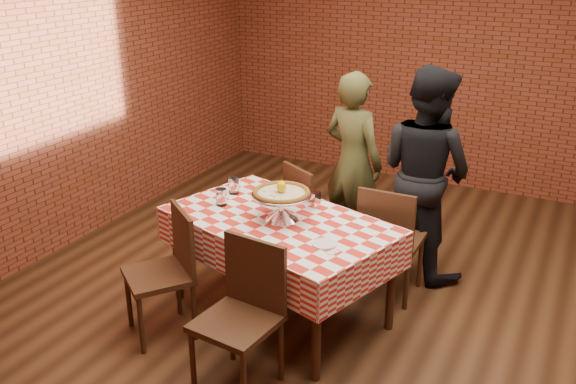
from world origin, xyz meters
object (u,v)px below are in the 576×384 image
(water_glass_right, at_px, (234,186))
(condiment_caddy, at_px, (313,200))
(diner_black, at_px, (425,172))
(diner_olive, at_px, (353,162))
(water_glass_left, at_px, (221,197))
(chair_far_left, at_px, (315,213))
(pizza, at_px, (281,193))
(chair_far_right, at_px, (392,239))
(chair_near_right, at_px, (236,322))
(chair_near_left, at_px, (158,276))
(pizza_stand, at_px, (281,207))
(table, at_px, (280,267))

(water_glass_right, distance_m, condiment_caddy, 0.66)
(diner_black, bearing_deg, diner_olive, 13.19)
(water_glass_left, relative_size, chair_far_left, 0.14)
(pizza, distance_m, diner_black, 1.34)
(chair_far_left, xyz_separation_m, chair_far_right, (0.74, -0.22, 0.02))
(chair_far_right, bearing_deg, chair_near_right, 72.24)
(chair_near_right, relative_size, diner_olive, 0.58)
(diner_olive, height_order, diner_black, diner_black)
(chair_near_left, bearing_deg, condiment_caddy, 86.74)
(water_glass_left, distance_m, chair_far_right, 1.33)
(water_glass_left, bearing_deg, pizza_stand, -2.89)
(pizza, xyz_separation_m, chair_near_right, (0.14, -0.85, -0.49))
(water_glass_left, xyz_separation_m, condiment_caddy, (0.62, 0.25, 0.00))
(pizza_stand, distance_m, chair_far_right, 0.97)
(chair_near_right, xyz_separation_m, diner_olive, (-0.11, 2.14, 0.33))
(pizza_stand, bearing_deg, chair_far_right, 46.50)
(pizza, xyz_separation_m, water_glass_right, (-0.55, 0.26, -0.13))
(table, height_order, chair_near_left, chair_near_left)
(table, height_order, water_glass_right, water_glass_right)
(water_glass_left, xyz_separation_m, chair_near_right, (0.65, -0.88, -0.36))
(chair_near_right, height_order, diner_olive, diner_olive)
(table, bearing_deg, chair_far_left, 97.26)
(chair_far_left, height_order, diner_black, diner_black)
(chair_far_left, bearing_deg, chair_far_right, -166.20)
(chair_near_right, xyz_separation_m, diner_black, (0.56, 2.00, 0.39))
(condiment_caddy, bearing_deg, diner_olive, 107.00)
(pizza_stand, relative_size, condiment_caddy, 3.29)
(water_glass_left, relative_size, chair_near_left, 0.14)
(pizza, bearing_deg, pizza_stand, -90.00)
(water_glass_left, bearing_deg, pizza, -2.89)
(table, relative_size, chair_far_right, 1.72)
(pizza_stand, xyz_separation_m, water_glass_right, (-0.55, 0.26, -0.03))
(chair_near_left, bearing_deg, chair_far_right, 82.06)
(water_glass_right, distance_m, chair_far_right, 1.27)
(chair_near_left, relative_size, chair_far_left, 1.02)
(condiment_caddy, height_order, chair_near_left, chair_near_left)
(table, bearing_deg, water_glass_left, 176.62)
(table, relative_size, chair_far_left, 1.78)
(pizza_stand, relative_size, diner_black, 0.25)
(water_glass_right, relative_size, chair_near_left, 0.14)
(pizza, height_order, water_glass_right, pizza)
(chair_near_left, relative_size, diner_black, 0.53)
(chair_near_left, relative_size, chair_far_right, 0.99)
(diner_olive, bearing_deg, pizza, 104.67)
(water_glass_right, relative_size, diner_olive, 0.08)
(water_glass_left, height_order, chair_far_left, water_glass_left)
(condiment_caddy, xyz_separation_m, chair_near_left, (-0.74, -0.88, -0.37))
(table, distance_m, chair_near_left, 0.86)
(table, distance_m, chair_far_left, 0.87)
(water_glass_right, relative_size, chair_far_right, 0.14)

